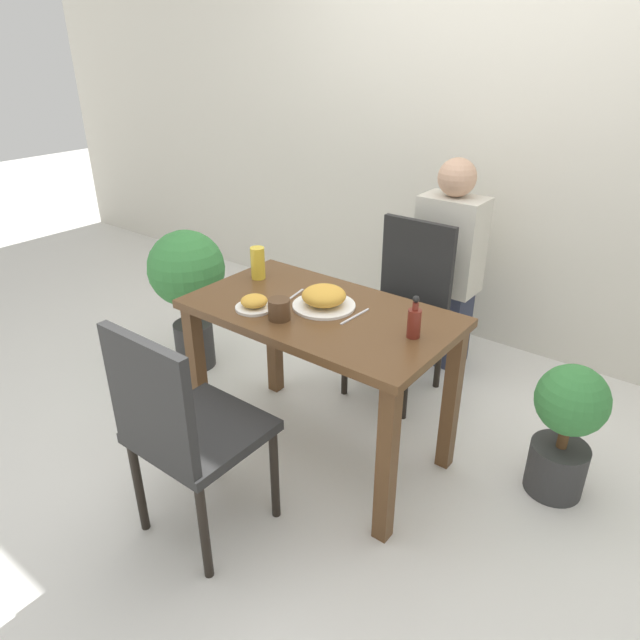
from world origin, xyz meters
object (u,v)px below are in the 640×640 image
sauce_bottle (414,321)px  potted_plant_right (566,425)px  potted_plant_left (188,281)px  side_plate (254,303)px  person_figure (448,267)px  juice_glass (258,263)px  food_plate (323,298)px  chair_far (404,299)px  chair_near (183,426)px  drink_cup (279,309)px

sauce_bottle → potted_plant_right: sauce_bottle is taller
potted_plant_left → side_plate: bearing=-21.9°
sauce_bottle → person_figure: 1.15m
potted_plant_right → juice_glass: bearing=-167.6°
food_plate → sauce_bottle: 0.42m
chair_far → side_plate: bearing=-103.8°
chair_far → potted_plant_left: (-1.04, -0.54, 0.02)m
food_plate → person_figure: (0.05, 1.07, -0.18)m
side_plate → juice_glass: juice_glass is taller
potted_plant_left → potted_plant_right: size_ratio=1.36×
person_figure → chair_far: bearing=-97.3°
side_plate → potted_plant_left: bearing=158.1°
food_plate → sauce_bottle: size_ratio=1.57×
side_plate → chair_near: bearing=-75.0°
chair_far → juice_glass: 0.80m
potted_plant_left → juice_glass: bearing=-7.3°
food_plate → potted_plant_right: size_ratio=0.44×
drink_cup → food_plate: bearing=71.0°
juice_glass → person_figure: size_ratio=0.13×
sauce_bottle → person_figure: bearing=109.0°
food_plate → potted_plant_right: (0.94, 0.37, -0.43)m
sauce_bottle → potted_plant_right: bearing=35.9°
person_figure → chair_near: bearing=-93.9°
chair_far → juice_glass: size_ratio=6.10×
side_plate → potted_plant_right: size_ratio=0.27×
sauce_bottle → juice_glass: bearing=175.1°
juice_glass → sauce_bottle: size_ratio=0.89×
potted_plant_left → person_figure: bearing=40.3°
side_plate → sauce_bottle: size_ratio=0.94×
juice_glass → person_figure: bearing=64.5°
chair_near → side_plate: size_ratio=5.73×
food_plate → potted_plant_left: food_plate is taller
food_plate → drink_cup: bearing=-109.0°
chair_far → person_figure: person_figure is taller
food_plate → potted_plant_left: (-1.03, 0.14, -0.23)m
person_figure → sauce_bottle: bearing=-71.0°
juice_glass → potted_plant_right: bearing=12.4°
person_figure → food_plate: bearing=-92.9°
sauce_bottle → potted_plant_left: 1.49m
food_plate → drink_cup: (-0.07, -0.19, 0.00)m
drink_cup → juice_glass: 0.44m
drink_cup → chair_near: bearing=-90.2°
chair_far → food_plate: size_ratio=3.45×
drink_cup → person_figure: 1.28m
potted_plant_left → food_plate: bearing=-8.0°
chair_near → person_figure: bearing=-93.9°
food_plate → juice_glass: bearing=171.1°
chair_far → juice_glass: bearing=-124.8°
chair_near → chair_far: same height
chair_far → side_plate: (-0.21, -0.87, 0.24)m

